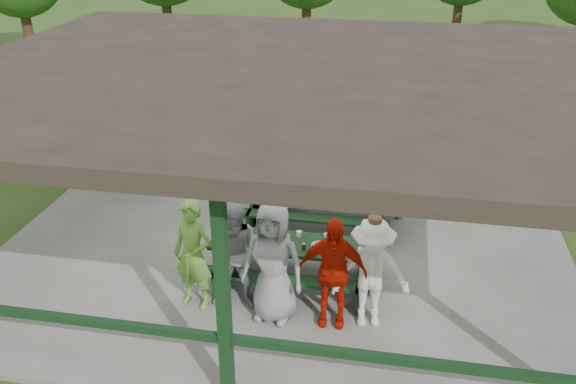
% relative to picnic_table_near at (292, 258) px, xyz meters
% --- Properties ---
extents(ground, '(90.00, 90.00, 0.00)m').
position_rel_picnic_table_near_xyz_m(ground, '(-0.34, 1.20, -0.57)').
color(ground, '#284A17').
rests_on(ground, ground).
extents(concrete_slab, '(10.00, 8.00, 0.10)m').
position_rel_picnic_table_near_xyz_m(concrete_slab, '(-0.34, 1.20, -0.52)').
color(concrete_slab, '#63635E').
rests_on(concrete_slab, ground).
extents(pavilion_structure, '(10.60, 8.60, 3.24)m').
position_rel_picnic_table_near_xyz_m(pavilion_structure, '(-0.34, 1.20, 2.59)').
color(pavilion_structure, black).
rests_on(pavilion_structure, concrete_slab).
extents(picnic_table_near, '(2.57, 1.39, 0.75)m').
position_rel_picnic_table_near_xyz_m(picnic_table_near, '(0.00, 0.00, 0.00)').
color(picnic_table_near, black).
rests_on(picnic_table_near, concrete_slab).
extents(picnic_table_far, '(2.75, 1.39, 0.75)m').
position_rel_picnic_table_near_xyz_m(picnic_table_far, '(0.13, 2.00, 0.01)').
color(picnic_table_far, black).
rests_on(picnic_table_far, concrete_slab).
extents(table_setting, '(2.38, 0.45, 0.10)m').
position_rel_picnic_table_near_xyz_m(table_setting, '(0.10, 0.03, 0.31)').
color(table_setting, white).
rests_on(table_setting, picnic_table_near).
extents(contestant_green, '(0.72, 0.56, 1.76)m').
position_rel_picnic_table_near_xyz_m(contestant_green, '(-1.34, -0.83, 0.40)').
color(contestant_green, '#62A336').
rests_on(contestant_green, concrete_slab).
extents(contestant_grey_left, '(0.86, 0.67, 1.75)m').
position_rel_picnic_table_near_xyz_m(contestant_grey_left, '(-0.68, -0.76, 0.40)').
color(contestant_grey_left, gray).
rests_on(contestant_grey_left, concrete_slab).
extents(contestant_grey_mid, '(1.00, 0.73, 1.89)m').
position_rel_picnic_table_near_xyz_m(contestant_grey_mid, '(-0.11, -0.92, 0.47)').
color(contestant_grey_mid, gray).
rests_on(contestant_grey_mid, concrete_slab).
extents(contestant_red, '(1.01, 0.45, 1.71)m').
position_rel_picnic_table_near_xyz_m(contestant_red, '(0.74, -0.87, 0.38)').
color(contestant_red, '#BC1605').
rests_on(contestant_red, concrete_slab).
extents(contestant_white_fedora, '(1.20, 0.82, 1.77)m').
position_rel_picnic_table_near_xyz_m(contestant_white_fedora, '(1.29, -0.82, 0.39)').
color(contestant_white_fedora, silver).
rests_on(contestant_white_fedora, concrete_slab).
extents(spectator_lblue, '(1.60, 0.73, 1.67)m').
position_rel_picnic_table_near_xyz_m(spectator_lblue, '(-0.78, 2.82, 0.36)').
color(spectator_lblue, '#9AC3EE').
rests_on(spectator_lblue, concrete_slab).
extents(spectator_blue, '(0.65, 0.43, 1.77)m').
position_rel_picnic_table_near_xyz_m(spectator_blue, '(-1.97, 3.52, 0.41)').
color(spectator_blue, teal).
rests_on(spectator_blue, concrete_slab).
extents(spectator_grey, '(0.82, 0.66, 1.60)m').
position_rel_picnic_table_near_xyz_m(spectator_grey, '(1.38, 2.70, 0.33)').
color(spectator_grey, '#97979A').
rests_on(spectator_grey, concrete_slab).
extents(pickup_truck, '(6.19, 3.67, 1.61)m').
position_rel_picnic_table_near_xyz_m(pickup_truck, '(1.03, 8.57, 0.23)').
color(pickup_truck, silver).
rests_on(pickup_truck, ground).
extents(farm_trailer, '(3.82, 2.06, 1.32)m').
position_rel_picnic_table_near_xyz_m(farm_trailer, '(-4.43, 8.19, 0.08)').
color(farm_trailer, navy).
rests_on(farm_trailer, ground).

